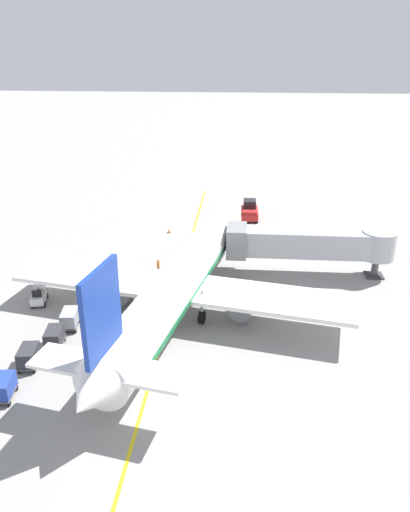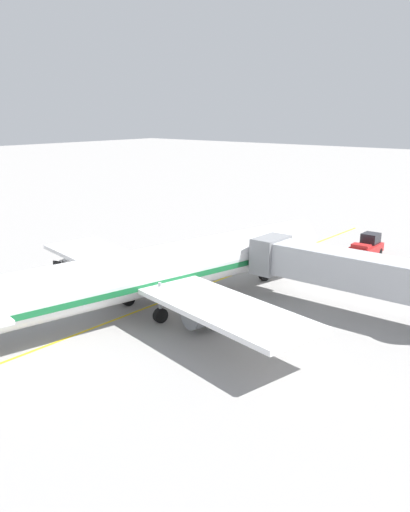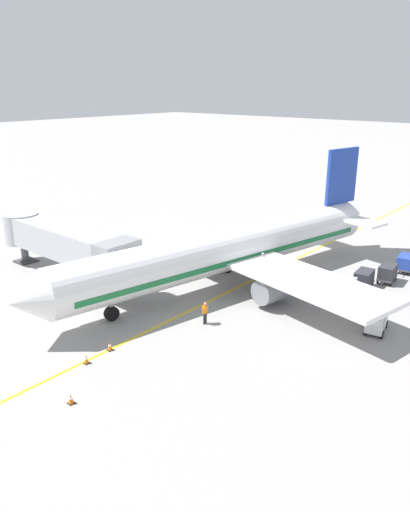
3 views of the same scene
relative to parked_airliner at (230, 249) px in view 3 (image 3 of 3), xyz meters
The scene contains 13 objects.
ground_plane 3.76m from the parked_airliner, 122.50° to the right, with size 400.00×400.00×0.00m, color gray.
gate_lead_in_line 3.76m from the parked_airliner, 122.50° to the right, with size 0.24×80.00×0.01m, color gold.
parked_airliner is the anchor object (origin of this frame).
jet_bridge 14.68m from the parked_airliner, 35.38° to the left, with size 16.87×3.50×4.98m.
baggage_tug_lead 13.59m from the parked_airliner, behind, with size 1.75×2.70×1.62m.
baggage_cart_front 10.08m from the parked_airliner, 157.14° to the right, with size 1.56×2.96×1.58m.
baggage_cart_second_in_train 11.72m from the parked_airliner, 144.26° to the right, with size 1.56×2.96×1.58m.
baggage_cart_third_in_train 14.15m from the parked_airliner, 137.69° to the right, with size 1.56×2.96×1.58m.
baggage_cart_tail_end 16.94m from the parked_airliner, 129.08° to the right, with size 1.56×2.96×1.58m.
ground_crew_wing_walker 8.26m from the parked_airliner, 115.21° to the left, with size 0.27×0.73×1.69m.
safety_cone_nose_left 14.53m from the parked_airliner, 94.57° to the left, with size 0.36×0.36×0.59m.
safety_cone_nose_right 19.92m from the parked_airliner, 101.92° to the left, with size 0.36×0.36×0.59m.
safety_cone_wing_tip 16.50m from the parked_airliner, 94.61° to the left, with size 0.36×0.36×0.59m.
Camera 3 is at (-23.67, 33.81, 16.60)m, focal length 34.98 mm.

